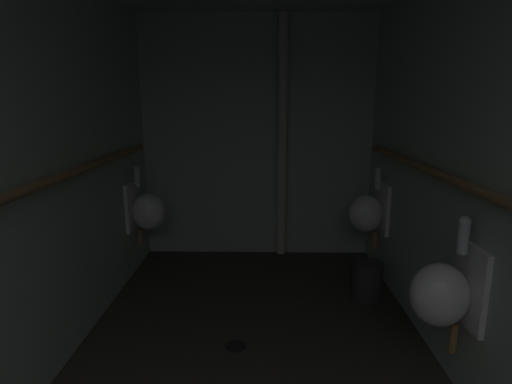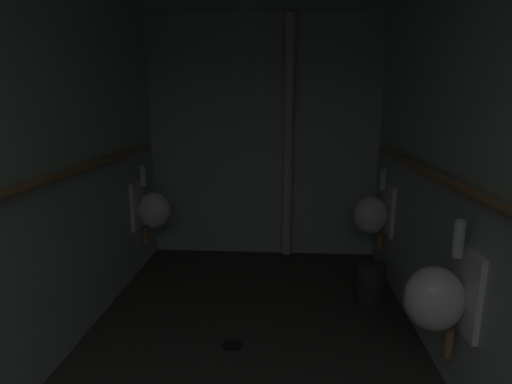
# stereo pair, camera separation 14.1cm
# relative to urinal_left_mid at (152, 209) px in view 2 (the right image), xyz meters

# --- Properties ---
(wall_left) EXTENTS (0.06, 4.29, 2.40)m
(wall_left) POSITION_rel_urinal_left_mid_xyz_m (-0.18, -1.55, 0.60)
(wall_left) COLOR #AEBEB0
(wall_left) RESTS_ON ground
(wall_right) EXTENTS (0.06, 4.29, 2.40)m
(wall_right) POSITION_rel_urinal_left_mid_xyz_m (2.18, -1.55, 0.60)
(wall_right) COLOR #AEBEB0
(wall_right) RESTS_ON ground
(wall_back) EXTENTS (2.42, 0.06, 2.40)m
(wall_back) POSITION_rel_urinal_left_mid_xyz_m (1.00, 0.56, 0.60)
(wall_back) COLOR #AEBEB0
(wall_back) RESTS_ON ground
(urinal_left_mid) EXTENTS (0.32, 0.30, 0.76)m
(urinal_left_mid) POSITION_rel_urinal_left_mid_xyz_m (0.00, 0.00, 0.00)
(urinal_left_mid) COLOR white
(urinal_right_mid) EXTENTS (0.32, 0.30, 0.76)m
(urinal_right_mid) POSITION_rel_urinal_left_mid_xyz_m (2.00, -1.60, 0.00)
(urinal_right_mid) COLOR white
(urinal_right_far) EXTENTS (0.32, 0.30, 0.76)m
(urinal_right_far) POSITION_rel_urinal_left_mid_xyz_m (2.00, -0.03, 0.00)
(urinal_right_far) COLOR white
(supply_pipe_left) EXTENTS (0.06, 3.53, 0.06)m
(supply_pipe_left) POSITION_rel_urinal_left_mid_xyz_m (-0.09, -1.53, 0.55)
(supply_pipe_left) COLOR #9E7042
(supply_pipe_right) EXTENTS (0.06, 3.53, 0.06)m
(supply_pipe_right) POSITION_rel_urinal_left_mid_xyz_m (2.09, -1.57, 0.55)
(supply_pipe_right) COLOR #9E7042
(standpipe_back_wall) EXTENTS (0.10, 0.10, 2.35)m
(standpipe_back_wall) POSITION_rel_urinal_left_mid_xyz_m (1.25, 0.45, 0.60)
(standpipe_back_wall) COLOR beige
(standpipe_back_wall) RESTS_ON ground
(floor_drain) EXTENTS (0.14, 0.14, 0.01)m
(floor_drain) POSITION_rel_urinal_left_mid_xyz_m (0.88, -1.18, -0.60)
(floor_drain) COLOR black
(floor_drain) RESTS_ON ground
(waste_bin) EXTENTS (0.24, 0.24, 0.30)m
(waste_bin) POSITION_rel_urinal_left_mid_xyz_m (1.91, -0.47, -0.45)
(waste_bin) COLOR #2D2D2D
(waste_bin) RESTS_ON ground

